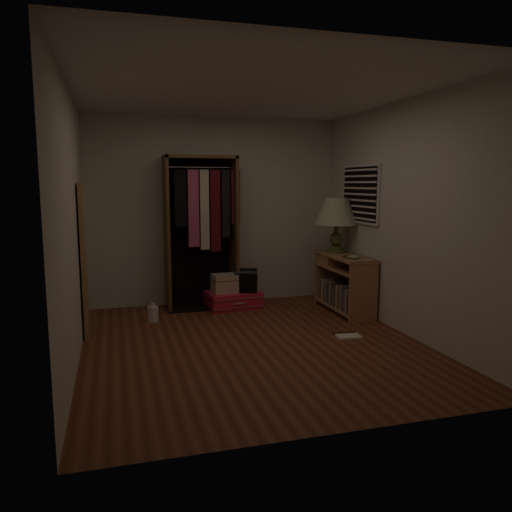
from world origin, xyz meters
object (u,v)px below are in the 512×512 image
(console_bookshelf, at_px, (343,282))
(white_jug, at_px, (153,314))
(table_lamp, at_px, (336,213))
(train_case, at_px, (226,283))
(floor_mirror, at_px, (85,258))
(pink_suitcase, at_px, (233,299))
(black_bag, at_px, (246,280))
(open_wardrobe, at_px, (202,219))

(console_bookshelf, height_order, white_jug, console_bookshelf)
(console_bookshelf, bearing_deg, table_lamp, 88.83)
(console_bookshelf, distance_m, train_case, 1.57)
(floor_mirror, bearing_deg, pink_suitcase, 17.90)
(train_case, height_order, white_jug, train_case)
(train_case, relative_size, black_bag, 1.15)
(train_case, relative_size, white_jug, 1.70)
(black_bag, bearing_deg, console_bookshelf, -3.52)
(open_wardrobe, xyz_separation_m, white_jug, (-0.74, -0.59, -1.11))
(open_wardrobe, height_order, pink_suitcase, open_wardrobe)
(console_bookshelf, height_order, open_wardrobe, open_wardrobe)
(pink_suitcase, distance_m, white_jug, 1.19)
(console_bookshelf, distance_m, pink_suitcase, 1.51)
(open_wardrobe, relative_size, train_case, 5.14)
(floor_mirror, bearing_deg, console_bookshelf, 0.80)
(open_wardrobe, relative_size, black_bag, 5.89)
(table_lamp, bearing_deg, train_case, 169.69)
(train_case, distance_m, black_bag, 0.28)
(console_bookshelf, relative_size, white_jug, 4.78)
(open_wardrobe, relative_size, white_jug, 8.75)
(open_wardrobe, bearing_deg, floor_mirror, -152.51)
(floor_mirror, relative_size, black_bag, 4.89)
(table_lamp, bearing_deg, black_bag, 169.42)
(floor_mirror, distance_m, table_lamp, 3.29)
(console_bookshelf, distance_m, white_jug, 2.51)
(pink_suitcase, height_order, table_lamp, table_lamp)
(open_wardrobe, relative_size, floor_mirror, 1.21)
(black_bag, relative_size, table_lamp, 0.47)
(open_wardrobe, xyz_separation_m, pink_suitcase, (0.38, -0.17, -1.09))
(table_lamp, bearing_deg, white_jug, -177.07)
(black_bag, bearing_deg, white_jug, -146.01)
(train_case, height_order, black_bag, black_bag)
(open_wardrobe, xyz_separation_m, train_case, (0.28, -0.19, -0.86))
(floor_mirror, height_order, table_lamp, floor_mirror)
(floor_mirror, xyz_separation_m, train_case, (1.76, 0.58, -0.50))
(black_bag, bearing_deg, open_wardrobe, 175.26)
(floor_mirror, bearing_deg, train_case, 18.22)
(black_bag, relative_size, white_jug, 1.48)
(pink_suitcase, bearing_deg, train_case, -173.89)
(pink_suitcase, xyz_separation_m, train_case, (-0.10, -0.02, 0.24))
(train_case, bearing_deg, console_bookshelf, -26.58)
(open_wardrobe, height_order, floor_mirror, open_wardrobe)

